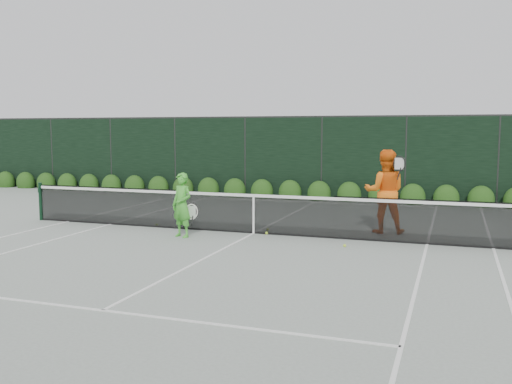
% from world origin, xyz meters
% --- Properties ---
extents(ground, '(80.00, 80.00, 0.00)m').
position_xyz_m(ground, '(0.00, 0.00, 0.00)').
color(ground, gray).
rests_on(ground, ground).
extents(tennis_net, '(12.90, 0.10, 1.07)m').
position_xyz_m(tennis_net, '(-0.02, 0.00, 0.53)').
color(tennis_net, black).
rests_on(tennis_net, ground).
extents(player_woman, '(0.67, 0.53, 1.54)m').
position_xyz_m(player_woman, '(-1.46, -0.99, 0.77)').
color(player_woman, green).
rests_on(player_woman, ground).
extents(player_man, '(1.11, 0.92, 2.07)m').
position_xyz_m(player_man, '(3.03, 1.18, 1.04)').
color(player_man, orange).
rests_on(player_man, ground).
extents(court_lines, '(11.03, 23.83, 0.01)m').
position_xyz_m(court_lines, '(0.00, 0.00, 0.01)').
color(court_lines, white).
rests_on(court_lines, ground).
extents(windscreen_fence, '(32.00, 21.07, 3.06)m').
position_xyz_m(windscreen_fence, '(0.00, -2.71, 1.51)').
color(windscreen_fence, black).
rests_on(windscreen_fence, ground).
extents(hedge_row, '(31.66, 0.65, 0.94)m').
position_xyz_m(hedge_row, '(-0.00, 7.15, 0.23)').
color(hedge_row, '#183B10').
rests_on(hedge_row, ground).
extents(tennis_balls, '(5.31, 1.44, 0.07)m').
position_xyz_m(tennis_balls, '(0.04, -0.05, 0.03)').
color(tennis_balls, '#C2E933').
rests_on(tennis_balls, ground).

